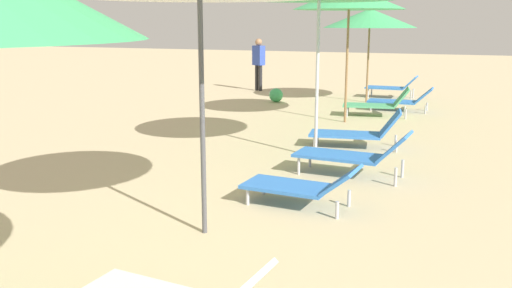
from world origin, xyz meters
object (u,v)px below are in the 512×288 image
Objects in this scene: umbrella_farthest at (370,18)px; beach_ball at (276,95)px; lounger_fifth_shoreside at (378,103)px; lounger_farthest_inland at (401,100)px; lounger_third_shoreside at (302,185)px; lounger_fourth_shoreside at (358,131)px; person_walking_near at (259,59)px; lounger_farthest_shoreside at (393,86)px; lounger_fourth_inland at (354,154)px.

beach_ball is at bearing -158.55° from umbrella_farthest.
lounger_fifth_shoreside is 2.95m from umbrella_farthest.
lounger_farthest_inland is (1.05, -1.17, -1.91)m from umbrella_farthest.
lounger_third_shoreside is 3.30m from lounger_fourth_shoreside.
lounger_farthest_inland is 5.27m from person_walking_near.
lounger_third_shoreside is 9.85m from lounger_farthest_shoreside.
umbrella_farthest reaches higher than lounger_third_shoreside.
lounger_third_shoreside is at bearing 82.54° from lounger_fifth_shoreside.
lounger_fifth_shoreside is 1.07m from lounger_farthest_inland.
lounger_fourth_shoreside is at bearing -76.85° from lounger_fourth_inland.
lounger_farthest_inland is at bearing -48.18° from umbrella_farthest.
umbrella_farthest is (-0.67, 2.17, 1.88)m from lounger_fifth_shoreside.
umbrella_farthest is at bearing -89.81° from lounger_fourth_shoreside.
lounger_fourth_shoreside is at bearing 94.43° from lounger_farthest_shoreside.
lounger_fifth_shoreside is at bearing -24.08° from beach_ball.
lounger_farthest_shoreside is (-0.67, 8.36, 0.00)m from lounger_fourth_inland.
lounger_fourth_inland reaches higher than lounger_fourth_shoreside.
lounger_farthest_shoreside is (-0.15, 3.25, 0.03)m from lounger_fifth_shoreside.
umbrella_farthest is 3.11m from beach_ball.
lounger_farthest_shoreside is 3.38m from beach_ball.
person_walking_near reaches higher than lounger_fourth_shoreside.
lounger_fifth_shoreside is (-0.22, 3.29, 0.02)m from lounger_fourth_shoreside.
lounger_fourth_inland is 1.00× the size of person_walking_near.
lounger_fourth_inland is at bearing 86.36° from lounger_fifth_shoreside.
lounger_fourth_shoreside is at bearing -55.85° from beach_ball.
lounger_third_shoreside is 0.98× the size of lounger_farthest_shoreside.
person_walking_near is at bearing -48.61° from lounger_fifth_shoreside.
lounger_fourth_shoreside is 4.25× the size of beach_ball.
lounger_fourth_inland is 1.06× the size of lounger_farthest_inland.
lounger_fourth_shoreside is 5.54m from beach_ball.
person_walking_near is (-4.09, 0.20, 0.63)m from lounger_farthest_shoreside.
lounger_third_shoreside is 8.48m from beach_ball.
lounger_farthest_shoreside reaches higher than beach_ball.
lounger_farthest_shoreside is at bearing -96.93° from lounger_fifth_shoreside.
lounger_third_shoreside is 0.55× the size of umbrella_farthest.
lounger_fourth_inland reaches higher than lounger_fifth_shoreside.
lounger_farthest_inland is at bearing -5.11° from beach_ball.
lounger_fourth_shoreside is 1.04× the size of lounger_fifth_shoreside.
beach_ball is (-3.13, 7.89, -0.07)m from lounger_third_shoreside.
lounger_fourth_shoreside reaches higher than beach_ball.
lounger_fourth_inland reaches higher than lounger_farthest_inland.
lounger_fourth_shoreside is 4.30m from lounger_farthest_inland.
person_walking_near is (-3.57, 1.28, -1.22)m from umbrella_farthest.
umbrella_farthest is at bearing -82.27° from person_walking_near.
lounger_farthest_shoreside is 0.88× the size of person_walking_near.
lounger_farthest_shoreside is at bearing -77.14° from lounger_farthest_inland.
beach_ball is (-3.42, 6.41, -0.14)m from lounger_fourth_inland.
umbrella_farthest is 2.47m from lounger_farthest_inland.
lounger_fifth_shoreside is 3.17m from beach_ball.
lounger_farthest_shoreside reaches higher than lounger_farthest_inland.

